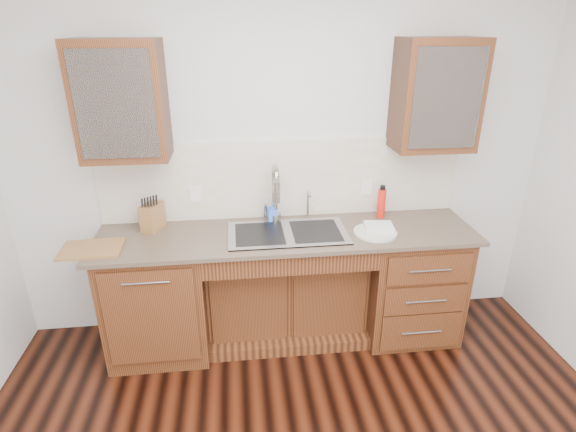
{
  "coord_description": "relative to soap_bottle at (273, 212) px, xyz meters",
  "views": [
    {
      "loc": [
        -0.34,
        -1.44,
        2.28
      ],
      "look_at": [
        0.0,
        1.4,
        1.05
      ],
      "focal_mm": 28.0,
      "sensor_mm": 36.0,
      "label": 1
    }
  ],
  "objects": [
    {
      "name": "wall_back",
      "position": [
        0.09,
        0.16,
        0.36
      ],
      "size": [
        4.0,
        0.1,
        2.7
      ],
      "primitive_type": "cube",
      "color": "silver",
      "rests_on": "ground"
    },
    {
      "name": "base_cabinet_left",
      "position": [
        -0.86,
        -0.2,
        -0.55
      ],
      "size": [
        0.7,
        0.62,
        0.88
      ],
      "primitive_type": "cube",
      "color": "#593014",
      "rests_on": "ground"
    },
    {
      "name": "base_cabinet_center",
      "position": [
        0.09,
        -0.11,
        -0.64
      ],
      "size": [
        1.2,
        0.44,
        0.7
      ],
      "primitive_type": "cube",
      "color": "#593014",
      "rests_on": "ground"
    },
    {
      "name": "base_cabinet_right",
      "position": [
        1.04,
        -0.2,
        -0.55
      ],
      "size": [
        0.7,
        0.62,
        0.88
      ],
      "primitive_type": "cube",
      "color": "#593014",
      "rests_on": "ground"
    },
    {
      "name": "countertop",
      "position": [
        0.09,
        -0.21,
        -0.09
      ],
      "size": [
        2.7,
        0.65,
        0.03
      ],
      "primitive_type": "cube",
      "color": "#84705B",
      "rests_on": "base_cabinet_left"
    },
    {
      "name": "backsplash",
      "position": [
        0.09,
        0.1,
        0.22
      ],
      "size": [
        2.7,
        0.02,
        0.59
      ],
      "primitive_type": "cube",
      "color": "beige",
      "rests_on": "wall_back"
    },
    {
      "name": "sink",
      "position": [
        0.09,
        -0.23,
        -0.16
      ],
      "size": [
        0.84,
        0.46,
        0.19
      ],
      "primitive_type": "cube",
      "color": "#9E9EA5",
      "rests_on": "countertop"
    },
    {
      "name": "faucet",
      "position": [
        0.02,
        0.0,
        0.12
      ],
      "size": [
        0.04,
        0.04,
        0.4
      ],
      "primitive_type": "cylinder",
      "color": "#999993",
      "rests_on": "countertop"
    },
    {
      "name": "filter_tap",
      "position": [
        0.27,
        0.01,
        0.04
      ],
      "size": [
        0.02,
        0.02,
        0.24
      ],
      "primitive_type": "cylinder",
      "color": "#999993",
      "rests_on": "countertop"
    },
    {
      "name": "upper_cabinet_left",
      "position": [
        -0.96,
        -0.06,
        0.84
      ],
      "size": [
        0.55,
        0.34,
        0.75
      ],
      "primitive_type": "cube",
      "color": "#593014",
      "rests_on": "wall_back"
    },
    {
      "name": "upper_cabinet_right",
      "position": [
        1.14,
        -0.06,
        0.84
      ],
      "size": [
        0.55,
        0.34,
        0.75
      ],
      "primitive_type": "cube",
      "color": "#593014",
      "rests_on": "wall_back"
    },
    {
      "name": "outlet_left",
      "position": [
        -0.56,
        0.09,
        0.13
      ],
      "size": [
        0.08,
        0.01,
        0.12
      ],
      "primitive_type": "cube",
      "color": "white",
      "rests_on": "backsplash"
    },
    {
      "name": "outlet_right",
      "position": [
        0.74,
        0.09,
        0.13
      ],
      "size": [
        0.08,
        0.01,
        0.12
      ],
      "primitive_type": "cube",
      "color": "white",
      "rests_on": "backsplash"
    },
    {
      "name": "soap_bottle",
      "position": [
        0.0,
        0.0,
        0.0
      ],
      "size": [
        0.07,
        0.07,
        0.16
      ],
      "primitive_type": "imported",
      "rotation": [
        0.0,
        0.0,
        0.03
      ],
      "color": "#3D76F2",
      "rests_on": "countertop"
    },
    {
      "name": "water_bottle",
      "position": [
        0.83,
        -0.02,
        0.04
      ],
      "size": [
        0.07,
        0.07,
        0.23
      ],
      "primitive_type": "cylinder",
      "rotation": [
        0.0,
        0.0,
        -0.18
      ],
      "color": "red",
      "rests_on": "countertop"
    },
    {
      "name": "plate",
      "position": [
        0.7,
        -0.3,
        -0.07
      ],
      "size": [
        0.38,
        0.38,
        0.02
      ],
      "primitive_type": "cylinder",
      "rotation": [
        0.0,
        0.0,
        0.3
      ],
      "color": "beige",
      "rests_on": "countertop"
    },
    {
      "name": "dish_towel",
      "position": [
        0.74,
        -0.25,
        -0.05
      ],
      "size": [
        0.22,
        0.17,
        0.03
      ],
      "primitive_type": "cube",
      "rotation": [
        0.0,
        0.0,
        -0.12
      ],
      "color": "white",
      "rests_on": "plate"
    },
    {
      "name": "knife_block",
      "position": [
        -0.87,
        -0.04,
        0.02
      ],
      "size": [
        0.17,
        0.2,
        0.19
      ],
      "primitive_type": "cube",
      "rotation": [
        0.0,
        0.0,
        -0.41
      ],
      "color": "olive",
      "rests_on": "countertop"
    },
    {
      "name": "cutting_board",
      "position": [
        -1.23,
        -0.32,
        -0.07
      ],
      "size": [
        0.4,
        0.29,
        0.02
      ],
      "primitive_type": "cube",
      "rotation": [
        0.0,
        0.0,
        0.03
      ],
      "color": "#905A20",
      "rests_on": "countertop"
    },
    {
      "name": "cup_left_a",
      "position": [
        -1.08,
        -0.06,
        0.79
      ],
      "size": [
        0.16,
        0.16,
        0.1
      ],
      "primitive_type": "imported",
      "rotation": [
        0.0,
        0.0,
        0.26
      ],
      "color": "white",
      "rests_on": "upper_cabinet_left"
    },
    {
      "name": "cup_left_b",
      "position": [
        -0.81,
        -0.06,
        0.79
      ],
      "size": [
        0.11,
        0.11,
        0.1
      ],
      "primitive_type": "imported",
      "rotation": [
        0.0,
        0.0,
        -0.0
      ],
      "color": "silver",
      "rests_on": "upper_cabinet_left"
    },
    {
      "name": "cup_right_a",
      "position": [
        1.03,
        -0.06,
        0.78
      ],
      "size": [
        0.15,
        0.15,
        0.09
      ],
      "primitive_type": "imported",
      "rotation": [
        0.0,
        0.0,
        -0.28
      ],
      "color": "white",
      "rests_on": "upper_cabinet_right"
    },
    {
      "name": "cup_right_b",
      "position": [
        1.27,
        -0.06,
        0.78
      ],
      "size": [
        0.12,
        0.12,
        0.1
      ],
      "primitive_type": "imported",
      "rotation": [
        0.0,
        0.0,
        0.22
      ],
      "color": "white",
      "rests_on": "upper_cabinet_right"
    }
  ]
}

